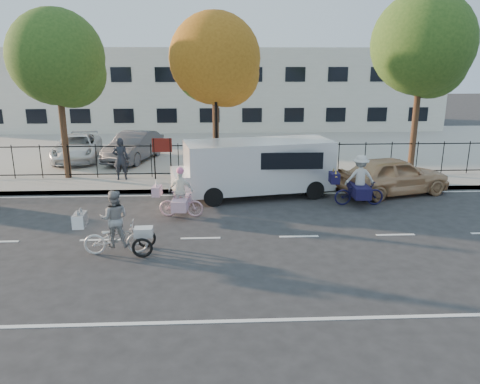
{
  "coord_description": "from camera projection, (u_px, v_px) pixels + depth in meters",
  "views": [
    {
      "loc": [
        0.57,
        -13.25,
        5.22
      ],
      "look_at": [
        1.25,
        1.2,
        1.1
      ],
      "focal_mm": 35.0,
      "sensor_mm": 36.0,
      "label": 1
    }
  ],
  "objects": [
    {
      "name": "zebra_trike",
      "position": [
        115.0,
        230.0,
        12.85
      ],
      "size": [
        2.13,
        0.82,
        1.83
      ],
      "rotation": [
        0.0,
        0.0,
        1.61
      ],
      "color": "silver",
      "rests_on": "ground"
    },
    {
      "name": "lamppost",
      "position": [
        216.0,
        111.0,
        19.84
      ],
      "size": [
        0.36,
        0.36,
        4.33
      ],
      "color": "black",
      "rests_on": "sidewalk"
    },
    {
      "name": "sidewalk",
      "position": [
        205.0,
        184.0,
        19.98
      ],
      "size": [
        60.0,
        2.2,
        0.15
      ],
      "primitive_type": "cube",
      "color": "#A8A399",
      "rests_on": "ground"
    },
    {
      "name": "tree_mid",
      "position": [
        218.0,
        63.0,
        20.14
      ],
      "size": [
        3.94,
        3.94,
        7.23
      ],
      "color": "#442D1D",
      "rests_on": "ground"
    },
    {
      "name": "tree_west",
      "position": [
        61.0,
        62.0,
        19.53
      ],
      "size": [
        3.98,
        3.98,
        7.29
      ],
      "color": "#442D1D",
      "rests_on": "ground"
    },
    {
      "name": "bull_bike",
      "position": [
        359.0,
        185.0,
        17.17
      ],
      "size": [
        2.02,
        1.38,
        1.89
      ],
      "rotation": [
        0.0,
        0.0,
        1.55
      ],
      "color": "#121037",
      "rests_on": "ground"
    },
    {
      "name": "parking_lot",
      "position": [
        209.0,
        147.0,
        28.53
      ],
      "size": [
        60.0,
        15.6,
        0.15
      ],
      "primitive_type": "cube",
      "color": "#A8A399",
      "rests_on": "ground"
    },
    {
      "name": "gold_sedan",
      "position": [
        394.0,
        175.0,
        18.6
      ],
      "size": [
        4.81,
        2.96,
        1.53
      ],
      "primitive_type": "imported",
      "rotation": [
        0.0,
        0.0,
        1.85
      ],
      "color": "tan",
      "rests_on": "ground"
    },
    {
      "name": "lot_car_c",
      "position": [
        134.0,
        147.0,
        24.06
      ],
      "size": [
        2.69,
        4.72,
        1.47
      ],
      "primitive_type": "imported",
      "rotation": [
        0.0,
        0.0,
        -0.27
      ],
      "color": "#45464C",
      "rests_on": "parking_lot"
    },
    {
      "name": "iron_fence",
      "position": [
        206.0,
        160.0,
        20.81
      ],
      "size": [
        58.0,
        0.06,
        1.5
      ],
      "primitive_type": null,
      "color": "black",
      "rests_on": "sidewalk"
    },
    {
      "name": "building",
      "position": [
        210.0,
        88.0,
        37.33
      ],
      "size": [
        34.0,
        10.0,
        6.0
      ],
      "primitive_type": "cube",
      "color": "silver",
      "rests_on": "ground"
    },
    {
      "name": "lot_car_b",
      "position": [
        77.0,
        148.0,
        24.24
      ],
      "size": [
        2.83,
        4.97,
        1.31
      ],
      "primitive_type": "imported",
      "rotation": [
        0.0,
        0.0,
        0.14
      ],
      "color": "white",
      "rests_on": "parking_lot"
    },
    {
      "name": "unicorn_bike",
      "position": [
        180.0,
        199.0,
        15.92
      ],
      "size": [
        1.75,
        1.23,
        1.75
      ],
      "rotation": [
        0.0,
        0.0,
        1.47
      ],
      "color": "#D7A3B0",
      "rests_on": "ground"
    },
    {
      "name": "street_sign",
      "position": [
        162.0,
        150.0,
        20.2
      ],
      "size": [
        0.85,
        0.06,
        1.8
      ],
      "color": "black",
      "rests_on": "sidewalk"
    },
    {
      "name": "lot_car_a",
      "position": [
        76.0,
        147.0,
        24.64
      ],
      "size": [
        1.74,
        4.16,
        1.2
      ],
      "primitive_type": "imported",
      "rotation": [
        0.0,
        0.0,
        0.01
      ],
      "color": "#B5B9BE",
      "rests_on": "parking_lot"
    },
    {
      "name": "white_van",
      "position": [
        256.0,
        166.0,
        18.22
      ],
      "size": [
        6.48,
        3.08,
        2.19
      ],
      "rotation": [
        0.0,
        0.0,
        0.18
      ],
      "color": "white",
      "rests_on": "ground"
    },
    {
      "name": "pedestrian",
      "position": [
        121.0,
        159.0,
        20.21
      ],
      "size": [
        0.71,
        0.5,
        1.84
      ],
      "primitive_type": "imported",
      "rotation": [
        0.0,
        0.0,
        3.23
      ],
      "color": "black",
      "rests_on": "sidewalk"
    },
    {
      "name": "ground",
      "position": [
        201.0,
        238.0,
        14.14
      ],
      "size": [
        120.0,
        120.0,
        0.0
      ],
      "primitive_type": "plane",
      "color": "#333334"
    },
    {
      "name": "curb",
      "position": [
        205.0,
        191.0,
        18.97
      ],
      "size": [
        60.0,
        0.1,
        0.15
      ],
      "primitive_type": "cube",
      "color": "#A8A399",
      "rests_on": "ground"
    },
    {
      "name": "tree_east",
      "position": [
        425.0,
        49.0,
        20.09
      ],
      "size": [
        4.4,
        4.4,
        8.06
      ],
      "color": "#442D1D",
      "rests_on": "ground"
    },
    {
      "name": "road_markings",
      "position": [
        201.0,
        238.0,
        14.14
      ],
      "size": [
        60.0,
        9.52,
        0.01
      ],
      "primitive_type": null,
      "color": "silver",
      "rests_on": "ground"
    }
  ]
}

